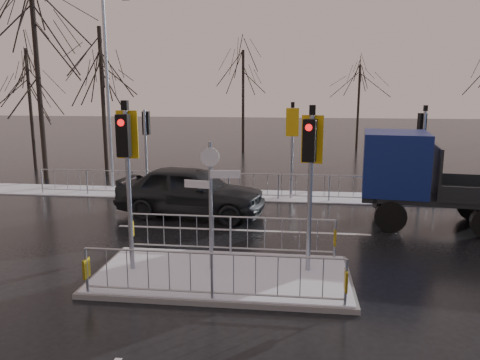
# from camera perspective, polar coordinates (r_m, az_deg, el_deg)

# --- Properties ---
(ground) EXTENTS (120.00, 120.00, 0.00)m
(ground) POSITION_cam_1_polar(r_m,az_deg,el_deg) (11.31, -2.14, -11.88)
(ground) COLOR black
(ground) RESTS_ON ground
(snow_verge) EXTENTS (30.00, 2.00, 0.04)m
(snow_verge) POSITION_cam_1_polar(r_m,az_deg,el_deg) (19.45, 1.79, -1.89)
(snow_verge) COLOR silver
(snow_verge) RESTS_ON ground
(lane_markings) EXTENTS (8.00, 11.38, 0.01)m
(lane_markings) POSITION_cam_1_polar(r_m,az_deg,el_deg) (11.00, -2.42, -12.53)
(lane_markings) COLOR silver
(lane_markings) RESTS_ON ground
(traffic_island) EXTENTS (6.00, 3.04, 4.15)m
(traffic_island) POSITION_cam_1_polar(r_m,az_deg,el_deg) (11.17, -2.21, -10.01)
(traffic_island) COLOR slate
(traffic_island) RESTS_ON ground
(far_kerb_fixtures) EXTENTS (18.00, 0.65, 3.83)m
(far_kerb_fixtures) POSITION_cam_1_polar(r_m,az_deg,el_deg) (18.72, 2.57, 0.71)
(far_kerb_fixtures) COLOR #9299A0
(far_kerb_fixtures) RESTS_ON ground
(car_far_lane) EXTENTS (5.44, 2.79, 1.77)m
(car_far_lane) POSITION_cam_1_polar(r_m,az_deg,el_deg) (16.39, -6.03, -1.33)
(car_far_lane) COLOR black
(car_far_lane) RESTS_ON ground
(flatbed_truck) EXTENTS (6.78, 3.21, 3.03)m
(flatbed_truck) POSITION_cam_1_polar(r_m,az_deg,el_deg) (16.19, 21.54, 0.39)
(flatbed_truck) COLOR black
(flatbed_truck) RESTS_ON ground
(tree_near_a) EXTENTS (4.75, 4.75, 8.97)m
(tree_near_a) POSITION_cam_1_polar(r_m,az_deg,el_deg) (24.55, -23.62, 14.25)
(tree_near_a) COLOR black
(tree_near_a) RESTS_ON ground
(tree_near_b) EXTENTS (4.00, 4.00, 7.55)m
(tree_near_b) POSITION_cam_1_polar(r_m,az_deg,el_deg) (24.74, -16.53, 12.44)
(tree_near_b) COLOR black
(tree_near_b) RESTS_ON ground
(tree_near_c) EXTENTS (3.50, 3.50, 6.61)m
(tree_near_c) POSITION_cam_1_polar(r_m,az_deg,el_deg) (27.66, -24.36, 10.40)
(tree_near_c) COLOR black
(tree_near_c) RESTS_ON ground
(tree_far_a) EXTENTS (3.75, 3.75, 7.08)m
(tree_far_a) POSITION_cam_1_polar(r_m,az_deg,el_deg) (32.48, 0.38, 11.93)
(tree_far_a) COLOR black
(tree_far_a) RESTS_ON ground
(tree_far_b) EXTENTS (3.25, 3.25, 6.14)m
(tree_far_b) POSITION_cam_1_polar(r_m,az_deg,el_deg) (34.54, 14.31, 10.48)
(tree_far_b) COLOR black
(tree_far_b) RESTS_ON ground
(street_lamp_left) EXTENTS (1.25, 0.18, 8.20)m
(street_lamp_left) POSITION_cam_1_polar(r_m,az_deg,el_deg) (21.35, -15.69, 10.98)
(street_lamp_left) COLOR #9299A0
(street_lamp_left) RESTS_ON ground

